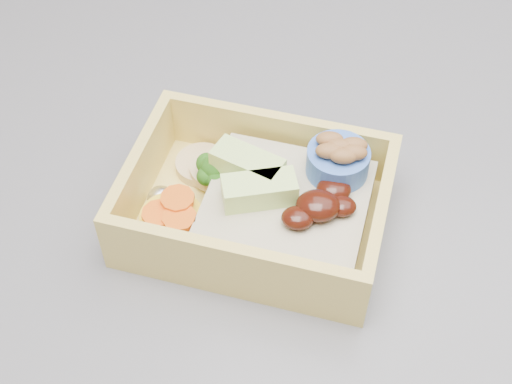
{
  "coord_description": "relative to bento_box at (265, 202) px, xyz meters",
  "views": [
    {
      "loc": [
        -0.14,
        -0.29,
        1.3
      ],
      "look_at": [
        -0.15,
        0.0,
        0.95
      ],
      "focal_mm": 50.0,
      "sensor_mm": 36.0,
      "label": 1
    }
  ],
  "objects": [
    {
      "name": "bento_box",
      "position": [
        0.0,
        0.0,
        0.0
      ],
      "size": [
        0.19,
        0.15,
        0.06
      ],
      "rotation": [
        0.0,
        0.0,
        -0.22
      ],
      "color": "#E0C55C",
      "rests_on": "island"
    }
  ]
}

